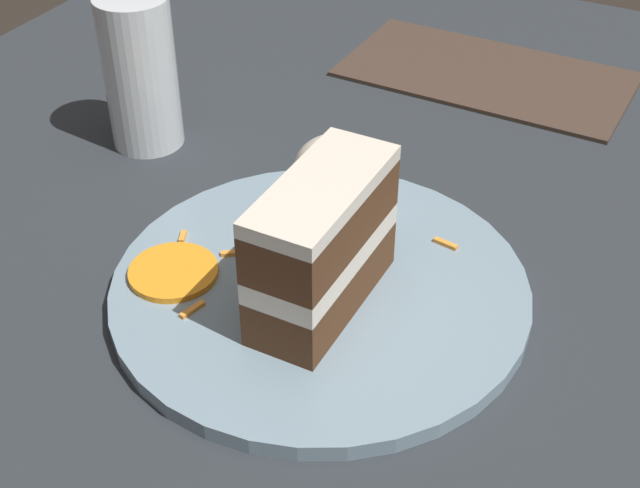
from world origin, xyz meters
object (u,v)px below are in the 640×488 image
at_px(cream_dollop, 337,170).
at_px(menu_card, 486,75).
at_px(orange_garnish, 173,272).
at_px(cake_slice, 322,244).
at_px(drinking_glass, 142,83).
at_px(plate, 320,289).

xyz_separation_m(cream_dollop, menu_card, (0.03, 0.27, -0.04)).
bearing_deg(orange_garnish, cake_slice, 12.64).
bearing_deg(cake_slice, cream_dollop, 111.68).
bearing_deg(orange_garnish, menu_card, 78.03).
height_order(cake_slice, drinking_glass, drinking_glass).
bearing_deg(orange_garnish, cream_dollop, 66.40).
bearing_deg(cake_slice, plate, 121.46).
height_order(cake_slice, cream_dollop, cake_slice).
distance_m(plate, cake_slice, 0.06).
height_order(plate, cream_dollop, cream_dollop).
relative_size(cake_slice, orange_garnish, 1.96).
bearing_deg(menu_card, orange_garnish, -11.07).
xyz_separation_m(orange_garnish, drinking_glass, (-0.13, 0.15, 0.04)).
relative_size(plate, orange_garnish, 4.62).
bearing_deg(plate, cake_slice, -58.33).
relative_size(plate, drinking_glass, 2.19).
bearing_deg(cake_slice, drinking_glass, 151.10).
bearing_deg(orange_garnish, drinking_glass, 131.22).
bearing_deg(menu_card, drinking_glass, -40.16).
xyz_separation_m(cake_slice, cream_dollop, (-0.04, 0.11, -0.02)).
height_order(plate, cake_slice, cake_slice).
relative_size(plate, menu_card, 1.04).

